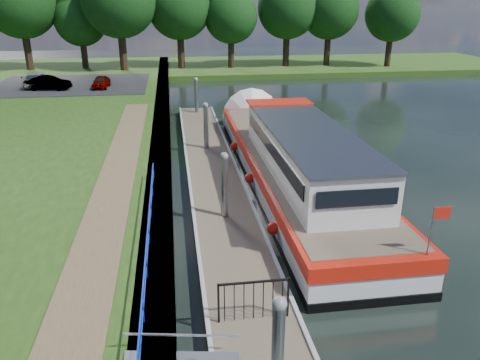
{
  "coord_description": "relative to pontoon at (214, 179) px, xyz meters",
  "views": [
    {
      "loc": [
        -1.8,
        -7.66,
        8.13
      ],
      "look_at": [
        0.74,
        9.63,
        1.4
      ],
      "focal_mm": 35.0,
      "sensor_mm": 36.0,
      "label": 1
    }
  ],
  "objects": [
    {
      "name": "bank_edge",
      "position": [
        -2.55,
        2.0,
        0.2
      ],
      "size": [
        1.1,
        90.0,
        0.78
      ],
      "primitive_type": "cube",
      "color": "#473D2D",
      "rests_on": "ground"
    },
    {
      "name": "far_bank",
      "position": [
        12.0,
        39.0,
        0.12
      ],
      "size": [
        60.0,
        18.0,
        0.6
      ],
      "primitive_type": "cube",
      "color": "#254513",
      "rests_on": "ground"
    },
    {
      "name": "footpath",
      "position": [
        -4.4,
        -5.0,
        0.62
      ],
      "size": [
        1.6,
        40.0,
        0.05
      ],
      "primitive_type": "cube",
      "color": "brown",
      "rests_on": "riverbank"
    },
    {
      "name": "carpark",
      "position": [
        -11.0,
        25.0,
        0.62
      ],
      "size": [
        14.0,
        12.0,
        0.06
      ],
      "primitive_type": "cube",
      "color": "black",
      "rests_on": "riverbank"
    },
    {
      "name": "blue_fence",
      "position": [
        -2.75,
        -10.0,
        1.13
      ],
      "size": [
        0.04,
        18.04,
        0.72
      ],
      "color": "#0C2DBF",
      "rests_on": "riverbank"
    },
    {
      "name": "pontoon",
      "position": [
        0.0,
        0.0,
        0.0
      ],
      "size": [
        2.5,
        30.0,
        0.56
      ],
      "color": "brown",
      "rests_on": "ground"
    },
    {
      "name": "mooring_piles",
      "position": [
        0.0,
        0.0,
        1.1
      ],
      "size": [
        0.3,
        27.3,
        3.55
      ],
      "color": "gray",
      "rests_on": "ground"
    },
    {
      "name": "gate_panel",
      "position": [
        -0.0,
        -10.8,
        0.97
      ],
      "size": [
        1.85,
        0.05,
        1.15
      ],
      "color": "black",
      "rests_on": "ground"
    },
    {
      "name": "barge",
      "position": [
        3.6,
        0.11,
        0.9
      ],
      "size": [
        4.36,
        21.15,
        4.78
      ],
      "color": "black",
      "rests_on": "ground"
    },
    {
      "name": "horizon_trees",
      "position": [
        -1.61,
        35.68,
        7.76
      ],
      "size": [
        54.38,
        10.03,
        12.87
      ],
      "color": "#332316",
      "rests_on": "ground"
    },
    {
      "name": "car_a",
      "position": [
        -7.91,
        22.51,
        1.18
      ],
      "size": [
        1.44,
        3.19,
        1.06
      ],
      "primitive_type": "imported",
      "rotation": [
        0.0,
        0.0,
        -0.06
      ],
      "color": "#999999",
      "rests_on": "carpark"
    },
    {
      "name": "car_b",
      "position": [
        -12.28,
        22.18,
        1.26
      ],
      "size": [
        3.84,
        1.89,
        1.21
      ],
      "primitive_type": "imported",
      "rotation": [
        0.0,
        0.0,
        1.4
      ],
      "color": "#999999",
      "rests_on": "carpark"
    },
    {
      "name": "car_c",
      "position": [
        -13.66,
        23.95,
        1.28
      ],
      "size": [
        1.8,
        4.34,
        1.26
      ],
      "primitive_type": "imported",
      "rotation": [
        0.0,
        0.0,
        3.15
      ],
      "color": "#999999",
      "rests_on": "carpark"
    }
  ]
}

